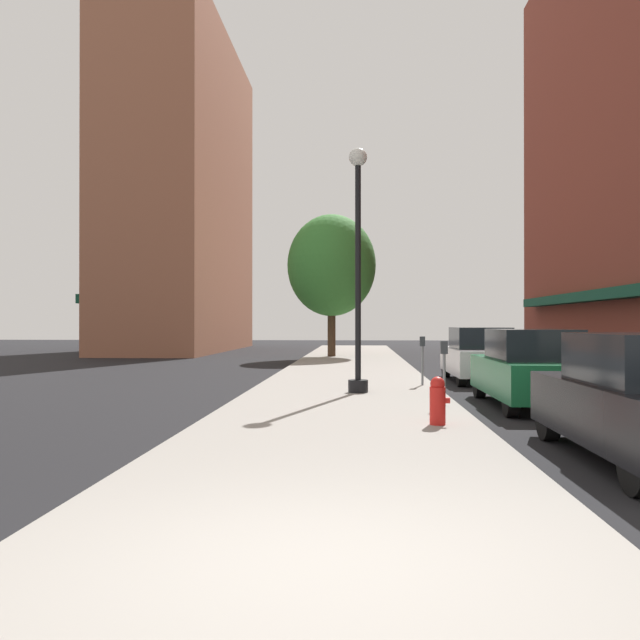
% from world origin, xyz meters
% --- Properties ---
extents(ground_plane, '(90.00, 90.00, 0.00)m').
position_xyz_m(ground_plane, '(4.00, 18.00, 0.00)').
color(ground_plane, black).
extents(sidewalk_slab, '(4.80, 50.00, 0.12)m').
position_xyz_m(sidewalk_slab, '(0.00, 19.00, 0.06)').
color(sidewalk_slab, gray).
rests_on(sidewalk_slab, ground).
extents(building_far_background, '(6.80, 18.00, 20.27)m').
position_xyz_m(building_far_background, '(-11.01, 37.00, 10.11)').
color(building_far_background, '#9E6047').
rests_on(building_far_background, ground).
extents(lamppost, '(0.48, 0.48, 5.90)m').
position_xyz_m(lamppost, '(0.32, 11.18, 3.20)').
color(lamppost, black).
rests_on(lamppost, sidewalk_slab).
extents(fire_hydrant, '(0.33, 0.26, 0.79)m').
position_xyz_m(fire_hydrant, '(1.63, 6.28, 0.52)').
color(fire_hydrant, red).
rests_on(fire_hydrant, sidewalk_slab).
extents(parking_meter_near, '(0.14, 0.09, 1.31)m').
position_xyz_m(parking_meter_near, '(2.05, 13.11, 0.95)').
color(parking_meter_near, slate).
rests_on(parking_meter_near, sidewalk_slab).
extents(parking_meter_far, '(0.14, 0.09, 1.31)m').
position_xyz_m(parking_meter_far, '(2.05, 8.67, 0.95)').
color(parking_meter_far, slate).
rests_on(parking_meter_far, sidewalk_slab).
extents(tree_near, '(4.45, 4.45, 7.14)m').
position_xyz_m(tree_near, '(-1.02, 28.13, 4.69)').
color(tree_near, '#422D1E').
rests_on(tree_near, sidewalk_slab).
extents(car_green, '(1.80, 4.30, 1.66)m').
position_xyz_m(car_green, '(4.00, 9.60, 0.81)').
color(car_green, black).
rests_on(car_green, ground).
extents(car_white, '(1.80, 4.30, 1.66)m').
position_xyz_m(car_white, '(4.00, 15.53, 0.81)').
color(car_white, black).
rests_on(car_white, ground).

